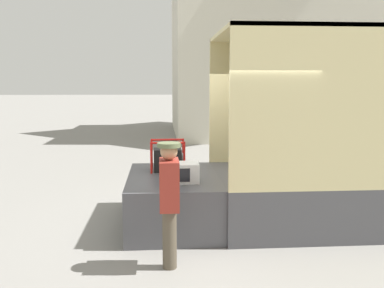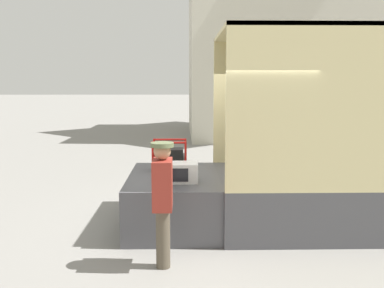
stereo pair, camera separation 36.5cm
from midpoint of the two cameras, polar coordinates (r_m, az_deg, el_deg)
name	(u,v)px [view 2 (the right image)]	position (r m, az deg, el deg)	size (l,w,h in m)	color
ground_plane	(218,223)	(7.33, 4.88, -10.46)	(160.00, 160.00, 0.00)	gray
tailgate_deck	(174,199)	(7.17, -0.98, -7.42)	(1.47, 2.25, 0.82)	#4C4C51
microwave	(180,172)	(6.58, 0.04, -3.81)	(0.53, 0.40, 0.30)	white
portable_generator	(171,159)	(7.41, -1.48, -2.02)	(0.59, 0.44, 0.54)	black
worker_person	(163,193)	(5.36, -1.99, -6.51)	(0.29, 0.44, 1.61)	brown
house_backdrop	(287,21)	(20.73, 13.01, 15.72)	(9.23, 8.09, 10.09)	beige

